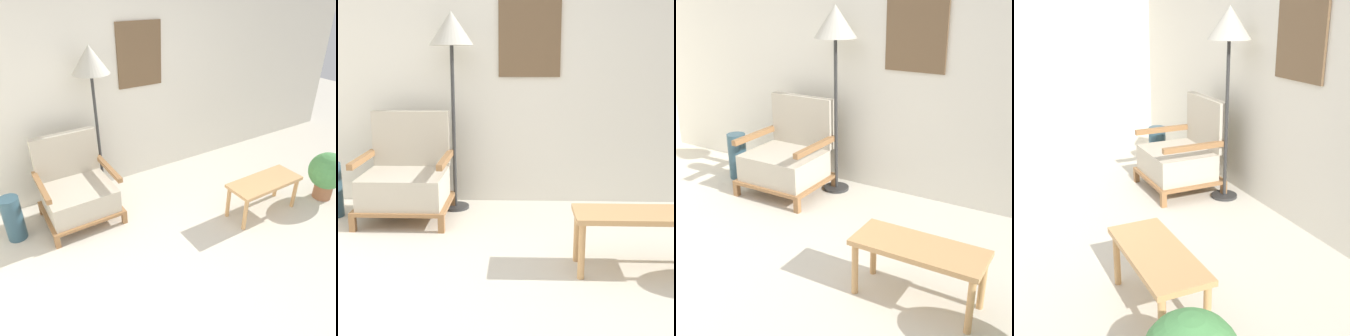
# 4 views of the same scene
# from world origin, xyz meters

# --- Properties ---
(ground_plane) EXTENTS (14.00, 14.00, 0.00)m
(ground_plane) POSITION_xyz_m (0.00, 0.00, 0.00)
(ground_plane) COLOR beige
(wall_back) EXTENTS (8.00, 0.09, 2.70)m
(wall_back) POSITION_xyz_m (0.00, 2.25, 1.35)
(wall_back) COLOR silver
(wall_back) RESTS_ON ground_plane
(armchair) EXTENTS (0.77, 0.68, 0.90)m
(armchair) POSITION_xyz_m (-0.61, 1.71, 0.34)
(armchair) COLOR olive
(armchair) RESTS_ON ground_plane
(floor_lamp) EXTENTS (0.38, 0.38, 1.75)m
(floor_lamp) POSITION_xyz_m (-0.23, 1.98, 1.52)
(floor_lamp) COLOR #2D2D2D
(floor_lamp) RESTS_ON ground_plane
(coffee_table) EXTENTS (0.84, 0.34, 0.40)m
(coffee_table) POSITION_xyz_m (1.14, 0.73, 0.34)
(coffee_table) COLOR tan
(coffee_table) RESTS_ON ground_plane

